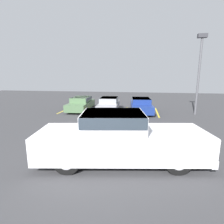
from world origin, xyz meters
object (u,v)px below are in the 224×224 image
(light_post, at_px, (200,65))
(parked_sedan_c, at_px, (141,105))
(parked_sedan_a, at_px, (81,103))
(parked_sedan_b, at_px, (109,104))
(traffic_cone, at_px, (201,135))
(pickup_truck, at_px, (122,138))

(light_post, bearing_deg, parked_sedan_c, 175.99)
(parked_sedan_a, xyz_separation_m, light_post, (10.20, -0.29, 3.37))
(parked_sedan_c, bearing_deg, parked_sedan_b, -94.05)
(parked_sedan_b, xyz_separation_m, parked_sedan_c, (2.93, 0.04, -0.00))
(parked_sedan_b, xyz_separation_m, traffic_cone, (5.99, -6.64, -0.43))
(pickup_truck, distance_m, parked_sedan_c, 9.69)
(light_post, height_order, traffic_cone, light_post)
(pickup_truck, xyz_separation_m, parked_sedan_b, (-2.26, 9.62, -0.27))
(pickup_truck, bearing_deg, light_post, 51.63)
(parked_sedan_b, height_order, traffic_cone, parked_sedan_b)
(parked_sedan_a, bearing_deg, parked_sedan_b, 86.31)
(pickup_truck, relative_size, traffic_cone, 12.07)
(parked_sedan_a, height_order, traffic_cone, parked_sedan_a)
(traffic_cone, bearing_deg, light_post, 76.81)
(parked_sedan_a, relative_size, light_post, 0.71)
(parked_sedan_a, xyz_separation_m, parked_sedan_c, (5.64, 0.02, 0.00))
(traffic_cone, bearing_deg, pickup_truck, -141.30)
(pickup_truck, xyz_separation_m, traffic_cone, (3.73, 2.99, -0.70))
(parked_sedan_c, bearing_deg, pickup_truck, -8.84)
(parked_sedan_c, xyz_separation_m, light_post, (4.55, -0.32, 3.37))
(parked_sedan_a, height_order, parked_sedan_b, parked_sedan_b)
(pickup_truck, height_order, light_post, light_post)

